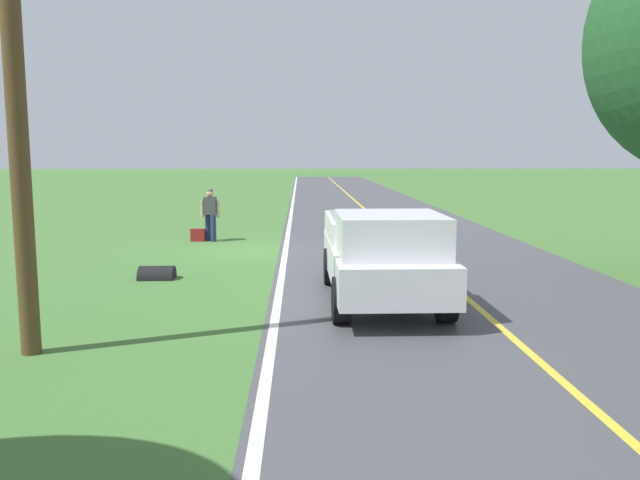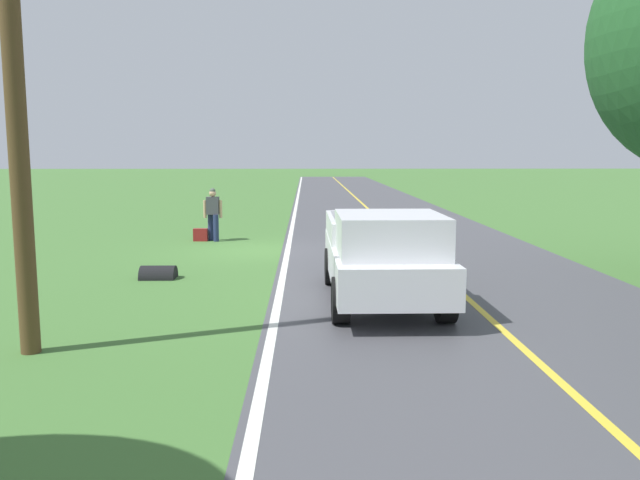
{
  "view_description": "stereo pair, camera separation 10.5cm",
  "coord_description": "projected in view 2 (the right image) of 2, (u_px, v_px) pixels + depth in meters",
  "views": [
    {
      "loc": [
        -1.31,
        18.88,
        2.89
      ],
      "look_at": [
        -1.66,
        7.16,
        1.29
      ],
      "focal_mm": 36.0,
      "sensor_mm": 36.0,
      "label": 1
    },
    {
      "loc": [
        -1.41,
        18.88,
        2.89
      ],
      "look_at": [
        -1.66,
        7.16,
        1.29
      ],
      "focal_mm": 36.0,
      "sensor_mm": 36.0,
      "label": 2
    }
  ],
  "objects": [
    {
      "name": "ground_plane",
      "position": [
        259.0,
        251.0,
        19.06
      ],
      "size": [
        200.0,
        200.0,
        0.0
      ],
      "primitive_type": "plane",
      "color": "#427033"
    },
    {
      "name": "road_surface",
      "position": [
        414.0,
        250.0,
        19.16
      ],
      "size": [
        7.92,
        120.0,
        0.0
      ],
      "primitive_type": "cube",
      "color": "#47474C",
      "rests_on": "ground"
    },
    {
      "name": "lane_edge_line",
      "position": [
        288.0,
        251.0,
        19.08
      ],
      "size": [
        0.16,
        117.6,
        0.0
      ],
      "primitive_type": "cube",
      "color": "silver",
      "rests_on": "ground"
    },
    {
      "name": "lane_centre_line",
      "position": [
        414.0,
        250.0,
        19.16
      ],
      "size": [
        0.14,
        117.6,
        0.0
      ],
      "primitive_type": "cube",
      "color": "gold",
      "rests_on": "ground"
    },
    {
      "name": "hitchhiker_walking",
      "position": [
        213.0,
        211.0,
        21.11
      ],
      "size": [
        0.62,
        0.52,
        1.75
      ],
      "color": "navy",
      "rests_on": "ground"
    },
    {
      "name": "suitcase_carried",
      "position": [
        201.0,
        235.0,
        21.14
      ],
      "size": [
        0.47,
        0.21,
        0.42
      ],
      "primitive_type": "cube",
      "rotation": [
        0.0,
        0.0,
        1.54
      ],
      "color": "maroon",
      "rests_on": "ground"
    },
    {
      "name": "pickup_truck_passing",
      "position": [
        383.0,
        254.0,
        12.28
      ],
      "size": [
        2.13,
        5.41,
        1.82
      ],
      "color": "silver",
      "rests_on": "ground"
    },
    {
      "name": "utility_pole_roadside",
      "position": [
        13.0,
        64.0,
        8.8
      ],
      "size": [
        0.28,
        0.28,
        8.21
      ],
      "primitive_type": "cylinder",
      "color": "brown",
      "rests_on": "ground"
    },
    {
      "name": "drainage_culvert",
      "position": [
        159.0,
        278.0,
        14.88
      ],
      "size": [
        0.8,
        0.6,
        0.6
      ],
      "primitive_type": "cylinder",
      "rotation": [
        0.0,
        1.57,
        0.0
      ],
      "color": "black",
      "rests_on": "ground"
    }
  ]
}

